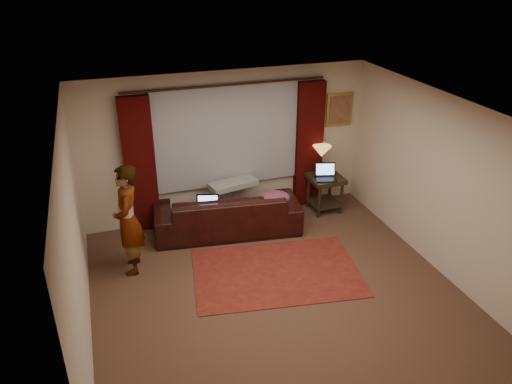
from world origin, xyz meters
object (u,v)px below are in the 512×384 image
laptop_sofa (207,206)px  sofa (227,205)px  tiffany_lamp (321,160)px  laptop_table (326,173)px  person (128,220)px  end_table (325,193)px

laptop_sofa → sofa: bearing=42.0°
laptop_sofa → tiffany_lamp: tiffany_lamp is taller
laptop_table → person: (-3.49, -0.71, 0.04)m
end_table → laptop_table: bearing=-116.2°
tiffany_lamp → laptop_table: size_ratio=1.34×
end_table → person: 3.67m
laptop_sofa → tiffany_lamp: size_ratio=0.74×
end_table → person: (-3.54, -0.82, 0.51)m
tiffany_lamp → person: size_ratio=0.32×
laptop_sofa → laptop_table: size_ratio=0.99×
tiffany_lamp → laptop_table: 0.30m
tiffany_lamp → person: (-3.50, -0.97, -0.10)m
laptop_sofa → person: person is taller
sofa → laptop_table: bearing=-171.0°
sofa → end_table: 1.90m
laptop_sofa → person: 1.38m
laptop_sofa → person: (-1.27, -0.48, 0.22)m
person → sofa: bearing=119.4°
laptop_table → tiffany_lamp: bearing=101.7°
laptop_table → person: bearing=-152.8°
sofa → laptop_sofa: (-0.38, -0.18, 0.13)m
end_table → laptop_table: 0.49m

